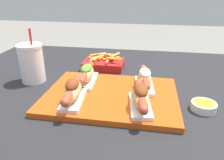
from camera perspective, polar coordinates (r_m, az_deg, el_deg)
name	(u,v)px	position (r m, az deg, el deg)	size (l,w,h in m)	color
serving_tray	(111,96)	(0.74, -0.26, -4.08)	(0.44, 0.33, 0.02)	#CC4C14
hot_dog_0	(73,91)	(0.69, -10.21, -2.89)	(0.07, 0.19, 0.07)	white
hot_dog_1	(141,97)	(0.65, 7.48, -4.45)	(0.08, 0.19, 0.07)	white
hot_dog_2	(87,74)	(0.81, -6.65, 1.57)	(0.07, 0.19, 0.07)	white
hot_dog_3	(145,79)	(0.77, 8.52, 0.37)	(0.07, 0.19, 0.07)	white
sauce_bowl	(204,106)	(0.73, 22.82, -6.27)	(0.08, 0.08, 0.03)	silver
drink_cup	(32,63)	(0.90, -20.23, 4.15)	(0.10, 0.10, 0.21)	white
fries_basket	(104,63)	(1.01, -2.12, 4.39)	(0.18, 0.14, 0.06)	red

